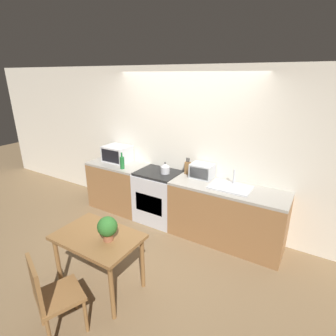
{
  "coord_description": "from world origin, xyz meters",
  "views": [
    {
      "loc": [
        1.97,
        -2.75,
        2.46
      ],
      "look_at": [
        -0.07,
        0.6,
        1.05
      ],
      "focal_mm": 28.0,
      "sensor_mm": 36.0,
      "label": 1
    }
  ],
  "objects": [
    {
      "name": "toaster_oven",
      "position": [
        0.41,
        0.86,
        1.01
      ],
      "size": [
        0.35,
        0.27,
        0.23
      ],
      "color": "silver",
      "rests_on": "counter_right_run"
    },
    {
      "name": "sink_basin",
      "position": [
        0.93,
        0.71,
        0.91
      ],
      "size": [
        0.59,
        0.39,
        0.24
      ],
      "color": "silver",
      "rests_on": "counter_right_run"
    },
    {
      "name": "counter_right_run",
      "position": [
        0.91,
        0.7,
        0.45
      ],
      "size": [
        1.72,
        0.62,
        0.9
      ],
      "color": "olive",
      "rests_on": "ground_plane"
    },
    {
      "name": "dining_table",
      "position": [
        -0.04,
        -0.99,
        0.63
      ],
      "size": [
        0.97,
        0.65,
        0.73
      ],
      "color": "brown",
      "rests_on": "ground_plane"
    },
    {
      "name": "kettle",
      "position": [
        -0.19,
        0.72,
        0.98
      ],
      "size": [
        0.15,
        0.15,
        0.19
      ],
      "color": "#B7B7BC",
      "rests_on": "stove_range"
    },
    {
      "name": "dining_chair",
      "position": [
        0.01,
        -1.67,
        0.49
      ],
      "size": [
        0.52,
        0.52,
        0.89
      ],
      "rotation": [
        0.0,
        0.0,
        -0.38
      ],
      "color": "brown",
      "rests_on": "ground_plane"
    },
    {
      "name": "bottle",
      "position": [
        -0.95,
        0.52,
        1.01
      ],
      "size": [
        0.08,
        0.08,
        0.29
      ],
      "color": "#1E662D",
      "rests_on": "counter_left_run"
    },
    {
      "name": "stove_range",
      "position": [
        -0.32,
        0.7,
        0.45
      ],
      "size": [
        0.73,
        0.62,
        0.9
      ],
      "color": "silver",
      "rests_on": "ground_plane"
    },
    {
      "name": "potted_plant",
      "position": [
        0.13,
        -0.99,
        0.89
      ],
      "size": [
        0.22,
        0.22,
        0.28
      ],
      "color": "#9E5B3D",
      "rests_on": "dining_table"
    },
    {
      "name": "ground_plane",
      "position": [
        0.0,
        0.0,
        0.0
      ],
      "size": [
        16.0,
        16.0,
        0.0
      ],
      "primitive_type": "plane",
      "color": "brown"
    },
    {
      "name": "microwave",
      "position": [
        -1.31,
        0.8,
        1.05
      ],
      "size": [
        0.47,
        0.39,
        0.29
      ],
      "color": "silver",
      "rests_on": "counter_left_run"
    },
    {
      "name": "counter_left_run",
      "position": [
        -1.22,
        0.7,
        0.45
      ],
      "size": [
        1.08,
        0.62,
        0.9
      ],
      "color": "olive",
      "rests_on": "ground_plane"
    },
    {
      "name": "knife_block",
      "position": [
        0.14,
        0.89,
        1.01
      ],
      "size": [
        0.09,
        0.06,
        0.28
      ],
      "color": "brown",
      "rests_on": "counter_right_run"
    },
    {
      "name": "wall_back",
      "position": [
        0.0,
        1.04,
        1.3
      ],
      "size": [
        10.0,
        0.06,
        2.6
      ],
      "color": "silver",
      "rests_on": "ground_plane"
    }
  ]
}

